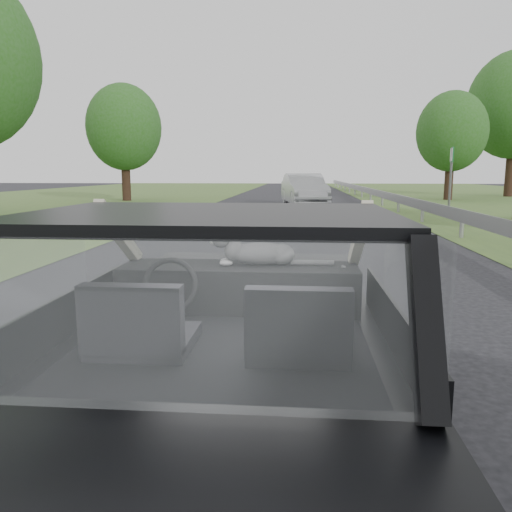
% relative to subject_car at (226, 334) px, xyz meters
% --- Properties ---
extents(ground, '(140.00, 140.00, 0.00)m').
position_rel_subject_car_xyz_m(ground, '(0.00, 0.00, -0.72)').
color(ground, '#3A393F').
rests_on(ground, ground).
extents(subject_car, '(1.80, 4.00, 1.45)m').
position_rel_subject_car_xyz_m(subject_car, '(0.00, 0.00, 0.00)').
color(subject_car, black).
rests_on(subject_car, ground).
extents(dashboard, '(1.58, 0.45, 0.30)m').
position_rel_subject_car_xyz_m(dashboard, '(0.00, 0.62, 0.12)').
color(dashboard, black).
rests_on(dashboard, subject_car).
extents(driver_seat, '(0.50, 0.72, 0.42)m').
position_rel_subject_car_xyz_m(driver_seat, '(-0.40, -0.29, 0.16)').
color(driver_seat, black).
rests_on(driver_seat, subject_car).
extents(passenger_seat, '(0.50, 0.72, 0.42)m').
position_rel_subject_car_xyz_m(passenger_seat, '(0.40, -0.29, 0.16)').
color(passenger_seat, black).
rests_on(passenger_seat, subject_car).
extents(steering_wheel, '(0.36, 0.36, 0.04)m').
position_rel_subject_car_xyz_m(steering_wheel, '(-0.40, 0.33, 0.20)').
color(steering_wheel, black).
rests_on(steering_wheel, dashboard).
extents(cat, '(0.61, 0.24, 0.27)m').
position_rel_subject_car_xyz_m(cat, '(0.14, 0.65, 0.36)').
color(cat, slate).
rests_on(cat, dashboard).
extents(guardrail, '(0.05, 90.00, 0.32)m').
position_rel_subject_car_xyz_m(guardrail, '(4.30, 10.00, -0.15)').
color(guardrail, '#AAAAAA').
rests_on(guardrail, ground).
extents(other_car, '(2.62, 4.98, 1.56)m').
position_rel_subject_car_xyz_m(other_car, '(0.64, 21.64, 0.05)').
color(other_car, silver).
rests_on(other_car, ground).
extents(highway_sign, '(0.30, 1.09, 2.71)m').
position_rel_subject_car_xyz_m(highway_sign, '(7.19, 20.71, 0.63)').
color(highway_sign, '#146A2E').
rests_on(highway_sign, ground).
extents(tree_2, '(4.21, 4.21, 6.04)m').
position_rel_subject_car_xyz_m(tree_2, '(9.13, 27.71, 2.29)').
color(tree_2, '#225815').
rests_on(tree_2, ground).
extents(tree_6, '(5.33, 5.33, 6.29)m').
position_rel_subject_car_xyz_m(tree_6, '(-9.41, 25.26, 2.42)').
color(tree_6, '#225815').
rests_on(tree_6, ground).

